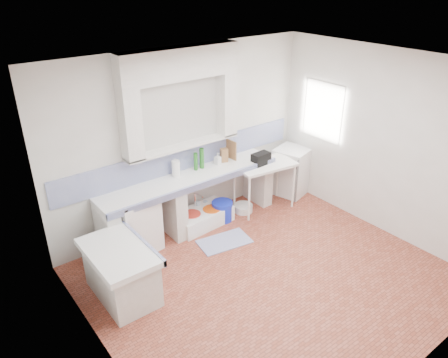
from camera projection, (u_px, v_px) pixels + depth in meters
floor at (269, 278)px, 5.80m from camera, size 4.50×4.50×0.00m
ceiling at (281, 69)px, 4.56m from camera, size 4.50×4.50×0.00m
wall_back at (184, 139)px, 6.60m from camera, size 4.50×0.00×4.50m
wall_front at (433, 268)px, 3.76m from camera, size 4.50×0.00×4.50m
wall_left at (97, 254)px, 3.94m from camera, size 0.00×4.50×4.50m
wall_right at (384, 144)px, 6.41m from camera, size 0.00×4.50×4.50m
alcove_mass at (180, 63)px, 5.93m from camera, size 1.90×0.25×0.45m
window_frame at (330, 110)px, 7.27m from camera, size 0.35×0.86×1.06m
lace_valance at (326, 89)px, 7.02m from camera, size 0.01×0.84×0.24m
counter_slab at (191, 179)px, 6.57m from camera, size 3.00×0.60×0.08m
counter_lip at (201, 185)px, 6.37m from camera, size 3.00×0.04×0.10m
counter_pier_left at (109, 235)px, 6.00m from camera, size 0.20×0.55×0.82m
counter_pier_mid at (173, 211)px, 6.58m from camera, size 0.20×0.55×0.82m
counter_pier_right at (258, 180)px, 7.54m from camera, size 0.20×0.55×0.82m
peninsula_top at (119, 252)px, 5.21m from camera, size 0.70×1.10×0.08m
peninsula_base at (122, 275)px, 5.37m from camera, size 0.60×1.00×0.62m
peninsula_lip at (143, 243)px, 5.39m from camera, size 0.04×1.10×0.10m
backsplash at (186, 157)px, 6.72m from camera, size 4.27×0.03×0.40m
stove at (135, 224)px, 6.22m from camera, size 0.66×0.64×0.85m
sink at (202, 218)px, 6.96m from camera, size 0.99×0.58×0.23m
side_table at (264, 186)px, 7.31m from camera, size 1.07×0.69×0.04m
fridge at (291, 171)px, 7.82m from camera, size 0.69×0.69×0.86m
bucket_red at (192, 221)px, 6.84m from camera, size 0.38×0.38×0.27m
bucket_orange at (212, 216)px, 6.98m from camera, size 0.36×0.36×0.27m
bucket_blue at (222, 211)px, 7.07m from camera, size 0.36×0.36×0.32m
basin_white at (243, 208)px, 7.35m from camera, size 0.35×0.35×0.12m
water_bottle_a at (198, 210)px, 7.10m from camera, size 0.10×0.10×0.32m
water_bottle_b at (206, 208)px, 7.20m from camera, size 0.09×0.09×0.27m
black_bag at (261, 159)px, 7.07m from camera, size 0.32×0.19×0.20m
green_bottle_a at (196, 162)px, 6.70m from camera, size 0.08×0.08×0.29m
green_bottle_b at (202, 158)px, 6.75m from camera, size 0.09×0.09×0.33m
knife_block at (224, 155)px, 7.00m from camera, size 0.14×0.12×0.23m
cutting_board at (231, 150)px, 7.08m from camera, size 0.04×0.24×0.32m
paper_towel at (176, 168)px, 6.51m from camera, size 0.13×0.13×0.25m
soap_bottle at (218, 159)px, 6.92m from camera, size 0.10×0.10×0.19m
rug at (224, 242)px, 6.55m from camera, size 0.85×0.57×0.01m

